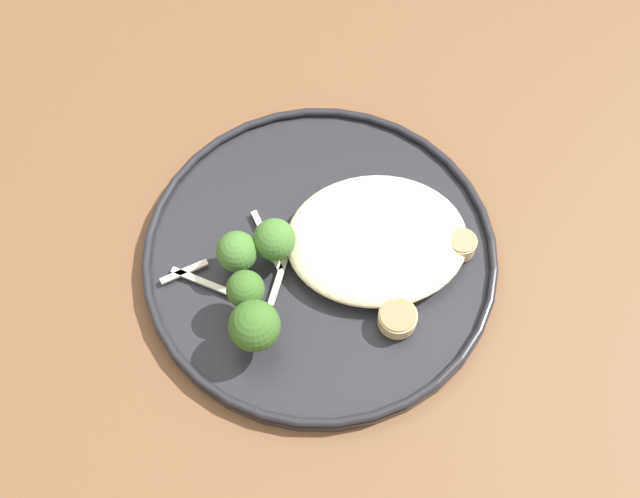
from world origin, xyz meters
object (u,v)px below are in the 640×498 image
(broccoli_floret_right_tilted, at_px, (254,326))
(broccoli_floret_front_edge, at_px, (274,240))
(dinner_plate, at_px, (320,255))
(seared_scallop_tiny_bay, at_px, (374,240))
(seared_scallop_on_noodles, at_px, (397,318))
(seared_scallop_tilted_round, at_px, (418,231))
(broccoli_floret_beside_noodles, at_px, (246,290))
(seared_scallop_rear_pale, at_px, (461,245))
(broccoli_floret_near_rim, at_px, (237,253))
(seared_scallop_front_small, at_px, (393,223))

(broccoli_floret_right_tilted, height_order, broccoli_floret_front_edge, broccoli_floret_right_tilted)
(dinner_plate, distance_m, seared_scallop_tiny_bay, 0.05)
(dinner_plate, relative_size, seared_scallop_on_noodles, 9.47)
(broccoli_floret_right_tilted, bearing_deg, seared_scallop_tiny_bay, 38.21)
(seared_scallop_tilted_round, xyz_separation_m, seared_scallop_on_noodles, (-0.03, -0.07, -0.00))
(dinner_plate, height_order, seared_scallop_tiny_bay, seared_scallop_tiny_bay)
(seared_scallop_on_noodles, bearing_deg, seared_scallop_tiny_bay, 98.21)
(broccoli_floret_right_tilted, xyz_separation_m, broccoli_floret_front_edge, (0.02, 0.07, -0.01))
(broccoli_floret_front_edge, bearing_deg, seared_scallop_tilted_round, 3.43)
(seared_scallop_tiny_bay, distance_m, broccoli_floret_right_tilted, 0.13)
(broccoli_floret_right_tilted, height_order, broccoli_floret_beside_noodles, broccoli_floret_right_tilted)
(broccoli_floret_beside_noodles, bearing_deg, seared_scallop_tilted_round, 19.91)
(broccoli_floret_beside_noodles, bearing_deg, seared_scallop_tiny_bay, 24.53)
(seared_scallop_rear_pale, xyz_separation_m, broccoli_floret_near_rim, (-0.18, 0.00, 0.01))
(seared_scallop_on_noodles, height_order, seared_scallop_rear_pale, seared_scallop_rear_pale)
(seared_scallop_tilted_round, bearing_deg, dinner_plate, -174.37)
(seared_scallop_tiny_bay, distance_m, seared_scallop_on_noodles, 0.07)
(dinner_plate, bearing_deg, seared_scallop_tiny_bay, 5.97)
(seared_scallop_front_small, relative_size, broccoli_floret_right_tilted, 0.44)
(dinner_plate, height_order, seared_scallop_front_small, seared_scallop_front_small)
(seared_scallop_front_small, bearing_deg, seared_scallop_tiny_bay, -140.56)
(seared_scallop_on_noodles, bearing_deg, dinner_plate, 129.78)
(seared_scallop_tiny_bay, relative_size, broccoli_floret_beside_noodles, 0.48)
(broccoli_floret_right_tilted, bearing_deg, dinner_plate, 53.32)
(broccoli_floret_beside_noodles, relative_size, broccoli_floret_near_rim, 1.16)
(seared_scallop_on_noodles, distance_m, broccoli_floret_front_edge, 0.11)
(dinner_plate, bearing_deg, seared_scallop_tilted_round, 5.63)
(dinner_plate, relative_size, broccoli_floret_beside_noodles, 5.60)
(broccoli_floret_right_tilted, relative_size, broccoli_floret_beside_noodles, 1.10)
(seared_scallop_tiny_bay, relative_size, seared_scallop_rear_pale, 1.04)
(seared_scallop_on_noodles, bearing_deg, seared_scallop_front_small, 85.43)
(seared_scallop_tiny_bay, relative_size, seared_scallop_front_small, 1.00)
(seared_scallop_tilted_round, distance_m, broccoli_floret_beside_noodles, 0.15)
(dinner_plate, bearing_deg, broccoli_floret_right_tilted, -126.68)
(seared_scallop_rear_pale, bearing_deg, seared_scallop_on_noodles, -135.28)
(seared_scallop_tiny_bay, xyz_separation_m, broccoli_floret_right_tilted, (-0.10, -0.08, 0.03))
(seared_scallop_tiny_bay, bearing_deg, broccoli_floret_front_edge, -177.38)
(seared_scallop_tilted_round, bearing_deg, seared_scallop_on_noodles, -109.64)
(broccoli_floret_right_tilted, bearing_deg, seared_scallop_tilted_round, 30.97)
(seared_scallop_on_noodles, bearing_deg, broccoli_floret_beside_noodles, 168.87)
(seared_scallop_on_noodles, height_order, broccoli_floret_beside_noodles, broccoli_floret_beside_noodles)
(seared_scallop_front_small, xyz_separation_m, broccoli_floret_beside_noodles, (-0.12, -0.06, 0.02))
(broccoli_floret_beside_noodles, distance_m, broccoli_floret_near_rim, 0.04)
(broccoli_floret_front_edge, bearing_deg, seared_scallop_on_noodles, -36.32)
(seared_scallop_tiny_bay, xyz_separation_m, seared_scallop_front_small, (0.02, 0.01, 0.00))
(seared_scallop_tilted_round, distance_m, seared_scallop_on_noodles, 0.08)
(dinner_plate, bearing_deg, seared_scallop_front_small, 16.80)
(broccoli_floret_beside_noodles, xyz_separation_m, broccoli_floret_front_edge, (0.02, 0.04, -0.01))
(seared_scallop_tiny_bay, bearing_deg, broccoli_floret_near_rim, -174.46)
(seared_scallop_on_noodles, xyz_separation_m, broccoli_floret_right_tilted, (-0.11, -0.01, 0.03))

